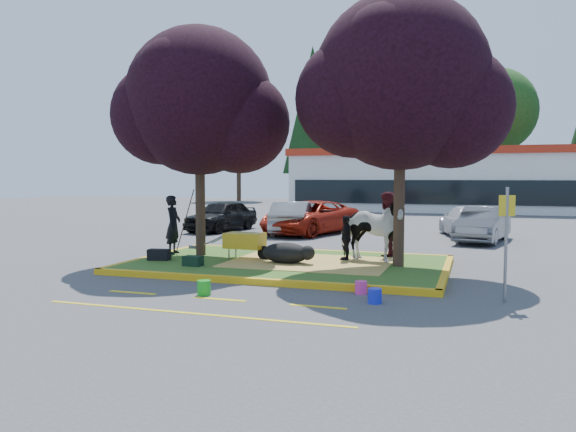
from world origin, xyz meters
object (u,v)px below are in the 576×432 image
(sign_post, at_px, (506,233))
(bucket_green, at_px, (204,288))
(cow, at_px, (372,230))
(bucket_pink, at_px, (361,287))
(car_black, at_px, (221,216))
(wheelbarrow, at_px, (245,241))
(calf, at_px, (286,253))
(bucket_blue, at_px, (375,296))
(handler, at_px, (173,225))
(car_silver, at_px, (293,218))

(sign_post, xyz_separation_m, bucket_green, (-5.78, -1.24, -1.20))
(cow, distance_m, bucket_green, 5.36)
(bucket_pink, relative_size, car_black, 0.07)
(cow, xyz_separation_m, wheelbarrow, (-3.41, -0.57, -0.37))
(calf, bearing_deg, bucket_pink, -56.58)
(wheelbarrow, relative_size, bucket_blue, 6.65)
(cow, relative_size, calf, 1.61)
(handler, bearing_deg, cow, -96.04)
(calf, relative_size, wheelbarrow, 0.66)
(car_black, bearing_deg, calf, -46.67)
(handler, distance_m, car_black, 8.52)
(cow, bearing_deg, bucket_blue, -154.31)
(car_black, bearing_deg, bucket_blue, -44.47)
(sign_post, bearing_deg, bucket_blue, 179.20)
(bucket_pink, bearing_deg, wheelbarrow, 142.80)
(cow, height_order, bucket_blue, cow)
(cow, relative_size, handler, 1.19)
(wheelbarrow, height_order, bucket_blue, wheelbarrow)
(bucket_blue, bearing_deg, sign_post, 20.24)
(calf, relative_size, handler, 0.74)
(cow, distance_m, car_black, 11.35)
(calf, height_order, car_black, car_black)
(wheelbarrow, height_order, sign_post, sign_post)
(bucket_green, distance_m, car_silver, 12.47)
(handler, height_order, car_silver, handler)
(car_black, relative_size, car_silver, 0.97)
(handler, relative_size, bucket_pink, 6.41)
(car_black, bearing_deg, wheelbarrow, -51.75)
(handler, bearing_deg, bucket_green, -152.27)
(handler, xyz_separation_m, bucket_blue, (6.63, -3.94, -0.86))
(handler, bearing_deg, bucket_blue, -129.58)
(sign_post, height_order, car_black, sign_post)
(wheelbarrow, height_order, car_silver, car_silver)
(calf, bearing_deg, bucket_green, -110.33)
(calf, bearing_deg, wheelbarrow, 150.19)
(handler, relative_size, car_silver, 0.41)
(bucket_green, relative_size, car_silver, 0.07)
(cow, xyz_separation_m, car_silver, (-4.72, 7.69, -0.32))
(calf, bearing_deg, bucket_blue, -59.90)
(sign_post, bearing_deg, calf, 134.75)
(calf, height_order, wheelbarrow, wheelbarrow)
(calf, relative_size, bucket_pink, 4.72)
(sign_post, distance_m, car_black, 15.97)
(bucket_blue, bearing_deg, calf, 131.89)
(car_black, bearing_deg, bucket_green, -57.08)
(handler, bearing_deg, car_black, 6.98)
(sign_post, height_order, car_silver, sign_post)
(handler, distance_m, wheelbarrow, 2.45)
(cow, relative_size, bucket_pink, 7.61)
(handler, relative_size, car_black, 0.42)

